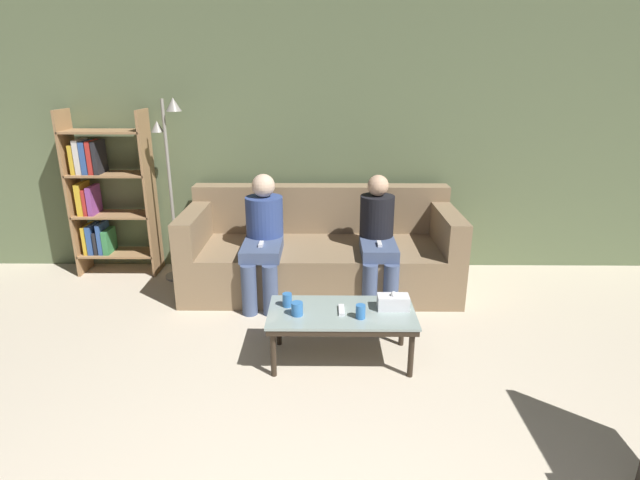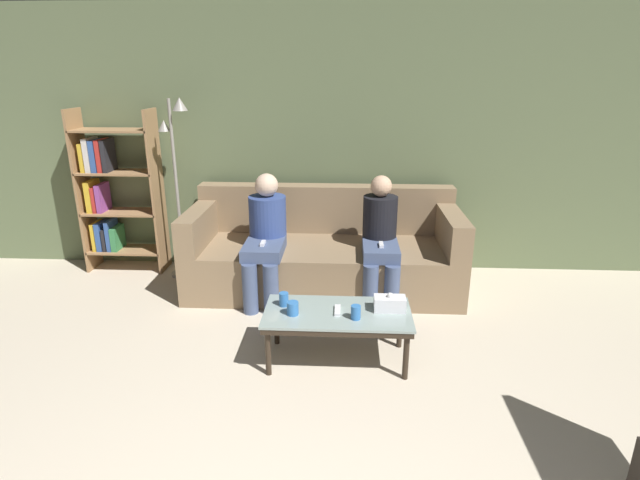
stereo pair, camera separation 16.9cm
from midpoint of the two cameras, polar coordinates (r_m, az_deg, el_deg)
wall_back at (r=5.07m, az=-0.84°, el=11.10°), size 12.00×0.06×2.60m
couch at (r=4.75m, az=-0.94°, el=-1.55°), size 2.50×1.00×0.91m
coffee_table at (r=3.53m, az=1.08°, el=-8.75°), size 1.03×0.51×0.38m
cup_near_left at (r=3.45m, az=-4.05°, el=-7.86°), size 0.08×0.08×0.09m
cup_near_right at (r=3.41m, az=3.23°, el=-8.18°), size 0.07×0.07×0.10m
cup_far_center at (r=3.58m, az=-5.13°, el=-6.85°), size 0.07×0.07×0.10m
tissue_box at (r=3.55m, az=7.00°, el=-7.06°), size 0.22×0.12×0.13m
game_remote at (r=3.51m, az=1.09°, el=-8.01°), size 0.04×0.15×0.02m
bookshelf at (r=5.43m, az=-24.42°, el=4.68°), size 0.79×0.32×1.64m
standing_lamp at (r=4.98m, az=-17.62°, el=7.46°), size 0.31×0.26×1.75m
seated_person_left_end at (r=4.47m, az=-7.58°, el=0.72°), size 0.34×0.73×1.11m
seated_person_mid_left at (r=4.45m, az=5.54°, el=0.53°), size 0.31×0.69×1.11m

